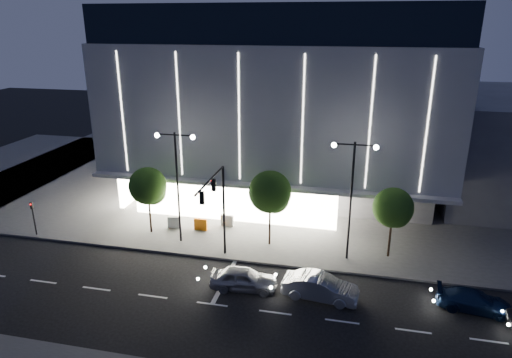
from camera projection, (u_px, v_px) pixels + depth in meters
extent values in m
plane|color=black|center=(190.00, 287.00, 30.25)|extent=(160.00, 160.00, 0.00)
cube|color=#474747|center=(307.00, 177.00, 51.32)|extent=(70.00, 40.00, 0.15)
cube|color=#4C4C51|center=(290.00, 160.00, 51.10)|extent=(28.00, 21.00, 4.00)
cube|color=gray|center=(288.00, 95.00, 46.79)|extent=(30.00, 25.00, 11.00)
cube|color=black|center=(290.00, 23.00, 44.49)|extent=(29.40, 24.50, 3.00)
cube|color=white|center=(232.00, 201.00, 39.45)|extent=(18.00, 0.40, 3.60)
cube|color=white|center=(144.00, 173.00, 46.55)|extent=(0.40, 10.00, 3.60)
cube|color=gray|center=(264.00, 184.00, 37.23)|extent=(30.00, 2.00, 0.30)
cube|color=white|center=(264.00, 120.00, 35.25)|extent=(24.00, 0.06, 10.00)
cylinder|color=black|center=(224.00, 212.00, 33.32)|extent=(0.18, 0.18, 7.00)
cylinder|color=black|center=(210.00, 180.00, 29.49)|extent=(0.14, 5.80, 0.14)
cube|color=black|center=(214.00, 185.00, 30.33)|extent=(0.28, 0.18, 0.85)
cube|color=black|center=(202.00, 198.00, 28.12)|extent=(0.28, 0.18, 0.85)
sphere|color=#FF0C0C|center=(212.00, 181.00, 30.26)|extent=(0.14, 0.14, 0.14)
cylinder|color=black|center=(178.00, 190.00, 34.91)|extent=(0.16, 0.16, 9.00)
cylinder|color=black|center=(166.00, 134.00, 33.64)|extent=(1.40, 0.10, 0.10)
cylinder|color=black|center=(184.00, 135.00, 33.36)|extent=(1.40, 0.10, 0.10)
sphere|color=white|center=(157.00, 135.00, 33.82)|extent=(0.36, 0.36, 0.36)
sphere|color=white|center=(193.00, 137.00, 33.25)|extent=(0.36, 0.36, 0.36)
cylinder|color=black|center=(351.00, 204.00, 32.25)|extent=(0.16, 0.16, 9.00)
cylinder|color=black|center=(344.00, 144.00, 30.98)|extent=(1.40, 0.10, 0.10)
cylinder|color=black|center=(366.00, 145.00, 30.69)|extent=(1.40, 0.10, 0.10)
sphere|color=white|center=(334.00, 145.00, 31.15)|extent=(0.36, 0.36, 0.36)
sphere|color=white|center=(376.00, 147.00, 30.58)|extent=(0.36, 0.36, 0.36)
cylinder|color=black|center=(34.00, 219.00, 36.98)|extent=(0.12, 0.12, 3.00)
cube|color=black|center=(32.00, 206.00, 36.58)|extent=(0.22, 0.16, 0.55)
sphere|color=#FF0C0C|center=(30.00, 204.00, 36.43)|extent=(0.10, 0.10, 0.10)
cylinder|color=black|center=(150.00, 212.00, 37.31)|extent=(0.16, 0.16, 3.78)
sphere|color=#1F4011|center=(148.00, 186.00, 36.54)|extent=(3.02, 3.02, 3.02)
sphere|color=#1F4011|center=(153.00, 192.00, 36.84)|extent=(2.16, 2.16, 2.16)
sphere|color=#1F4011|center=(144.00, 190.00, 36.56)|extent=(1.94, 1.94, 1.94)
cylinder|color=black|center=(270.00, 222.00, 35.21)|extent=(0.16, 0.16, 4.06)
sphere|color=#1F4011|center=(270.00, 192.00, 34.39)|extent=(3.25, 3.25, 3.25)
sphere|color=#1F4011|center=(274.00, 198.00, 34.71)|extent=(2.32, 2.32, 2.32)
sphere|color=#1F4011|center=(266.00, 197.00, 34.42)|extent=(2.09, 2.09, 2.09)
cylinder|color=black|center=(390.00, 236.00, 33.44)|extent=(0.16, 0.16, 3.64)
sphere|color=#1F4011|center=(393.00, 208.00, 32.70)|extent=(2.91, 2.91, 2.91)
sphere|color=#1F4011|center=(396.00, 214.00, 32.99)|extent=(2.08, 2.08, 2.08)
sphere|color=#1F4011|center=(389.00, 212.00, 32.72)|extent=(1.87, 1.87, 1.87)
imported|color=#94959B|center=(244.00, 279.00, 29.85)|extent=(4.54, 2.09, 1.51)
imported|color=#B0B3B8|center=(320.00, 287.00, 28.83)|extent=(4.94, 2.19, 1.58)
imported|color=#112142|center=(474.00, 301.00, 27.71)|extent=(4.54, 2.26, 1.27)
cube|color=#BBBBBB|center=(174.00, 222.00, 38.48)|extent=(1.13, 0.47, 1.00)
cube|color=orange|center=(201.00, 224.00, 38.06)|extent=(1.10, 0.27, 1.00)
cube|color=#BBBBBB|center=(227.00, 221.00, 38.79)|extent=(1.12, 0.33, 1.00)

